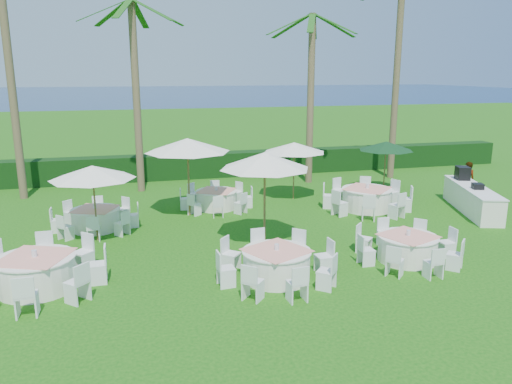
{
  "coord_description": "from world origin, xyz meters",
  "views": [
    {
      "loc": [
        -3.23,
        -12.4,
        5.15
      ],
      "look_at": [
        0.79,
        3.0,
        1.3
      ],
      "focal_mm": 35.0,
      "sensor_mm": 36.0,
      "label": 1
    }
  ],
  "objects_px": {
    "banquet_table_e": "(216,199)",
    "umbrella_b": "(265,161)",
    "umbrella_c": "(188,145)",
    "staff_person": "(467,181)",
    "umbrella_green": "(386,146)",
    "banquet_table_d": "(96,218)",
    "banquet_table_c": "(407,247)",
    "banquet_table_a": "(36,272)",
    "umbrella_d": "(294,147)",
    "buffet_table": "(472,198)",
    "umbrella_a": "(92,172)",
    "banquet_table_f": "(367,198)",
    "banquet_table_b": "(277,264)"
  },
  "relations": [
    {
      "from": "umbrella_d",
      "to": "staff_person",
      "type": "xyz_separation_m",
      "value": [
        6.84,
        -1.94,
        -1.35
      ]
    },
    {
      "from": "umbrella_a",
      "to": "umbrella_c",
      "type": "distance_m",
      "value": 3.81
    },
    {
      "from": "banquet_table_e",
      "to": "umbrella_d",
      "type": "xyz_separation_m",
      "value": [
        3.36,
        0.66,
        1.78
      ]
    },
    {
      "from": "umbrella_b",
      "to": "umbrella_a",
      "type": "bearing_deg",
      "value": 160.64
    },
    {
      "from": "banquet_table_c",
      "to": "banquet_table_e",
      "type": "xyz_separation_m",
      "value": [
        -4.18,
        6.77,
        -0.01
      ]
    },
    {
      "from": "banquet_table_e",
      "to": "banquet_table_f",
      "type": "relative_size",
      "value": 0.86
    },
    {
      "from": "banquet_table_d",
      "to": "umbrella_c",
      "type": "relative_size",
      "value": 0.92
    },
    {
      "from": "umbrella_a",
      "to": "umbrella_d",
      "type": "relative_size",
      "value": 1.01
    },
    {
      "from": "banquet_table_b",
      "to": "umbrella_d",
      "type": "bearing_deg",
      "value": 68.23
    },
    {
      "from": "banquet_table_b",
      "to": "umbrella_green",
      "type": "distance_m",
      "value": 10.84
    },
    {
      "from": "umbrella_green",
      "to": "umbrella_b",
      "type": "bearing_deg",
      "value": -142.5
    },
    {
      "from": "umbrella_b",
      "to": "banquet_table_b",
      "type": "bearing_deg",
      "value": -98.72
    },
    {
      "from": "banquet_table_f",
      "to": "buffet_table",
      "type": "bearing_deg",
      "value": -18.22
    },
    {
      "from": "banquet_table_e",
      "to": "umbrella_b",
      "type": "xyz_separation_m",
      "value": [
        0.66,
        -4.52,
        2.24
      ]
    },
    {
      "from": "umbrella_b",
      "to": "buffet_table",
      "type": "relative_size",
      "value": 0.67
    },
    {
      "from": "umbrella_d",
      "to": "staff_person",
      "type": "distance_m",
      "value": 7.24
    },
    {
      "from": "banquet_table_c",
      "to": "umbrella_c",
      "type": "xyz_separation_m",
      "value": [
        -5.31,
        6.08,
        2.21
      ]
    },
    {
      "from": "banquet_table_d",
      "to": "umbrella_c",
      "type": "bearing_deg",
      "value": 15.63
    },
    {
      "from": "banquet_table_f",
      "to": "umbrella_c",
      "type": "xyz_separation_m",
      "value": [
        -6.66,
        0.95,
        2.16
      ]
    },
    {
      "from": "umbrella_d",
      "to": "staff_person",
      "type": "bearing_deg",
      "value": -15.8
    },
    {
      "from": "umbrella_a",
      "to": "umbrella_d",
      "type": "xyz_separation_m",
      "value": [
        7.65,
        3.44,
        -0.02
      ]
    },
    {
      "from": "umbrella_a",
      "to": "umbrella_c",
      "type": "height_order",
      "value": "umbrella_c"
    },
    {
      "from": "banquet_table_b",
      "to": "umbrella_c",
      "type": "height_order",
      "value": "umbrella_c"
    },
    {
      "from": "banquet_table_f",
      "to": "banquet_table_b",
      "type": "bearing_deg",
      "value": -134.06
    },
    {
      "from": "banquet_table_d",
      "to": "umbrella_c",
      "type": "height_order",
      "value": "umbrella_c"
    },
    {
      "from": "banquet_table_e",
      "to": "umbrella_b",
      "type": "relative_size",
      "value": 0.98
    },
    {
      "from": "staff_person",
      "to": "umbrella_b",
      "type": "bearing_deg",
      "value": 37.57
    },
    {
      "from": "banquet_table_d",
      "to": "staff_person",
      "type": "bearing_deg",
      "value": 1.26
    },
    {
      "from": "umbrella_b",
      "to": "banquet_table_c",
      "type": "bearing_deg",
      "value": -32.62
    },
    {
      "from": "banquet_table_a",
      "to": "buffet_table",
      "type": "height_order",
      "value": "buffet_table"
    },
    {
      "from": "banquet_table_d",
      "to": "banquet_table_c",
      "type": "bearing_deg",
      "value": -31.17
    },
    {
      "from": "banquet_table_f",
      "to": "umbrella_b",
      "type": "relative_size",
      "value": 1.14
    },
    {
      "from": "banquet_table_b",
      "to": "banquet_table_e",
      "type": "xyz_separation_m",
      "value": [
        -0.27,
        7.07,
        -0.04
      ]
    },
    {
      "from": "banquet_table_a",
      "to": "staff_person",
      "type": "xyz_separation_m",
      "value": [
        15.73,
        4.89,
        0.36
      ]
    },
    {
      "from": "banquet_table_e",
      "to": "umbrella_a",
      "type": "height_order",
      "value": "umbrella_a"
    },
    {
      "from": "umbrella_d",
      "to": "buffet_table",
      "type": "distance_m",
      "value": 7.04
    },
    {
      "from": "banquet_table_c",
      "to": "banquet_table_e",
      "type": "relative_size",
      "value": 1.03
    },
    {
      "from": "banquet_table_c",
      "to": "banquet_table_d",
      "type": "xyz_separation_m",
      "value": [
        -8.55,
        5.17,
        -0.01
      ]
    },
    {
      "from": "banquet_table_e",
      "to": "buffet_table",
      "type": "xyz_separation_m",
      "value": [
        9.24,
        -2.86,
        0.15
      ]
    },
    {
      "from": "banquet_table_a",
      "to": "umbrella_d",
      "type": "distance_m",
      "value": 11.34
    },
    {
      "from": "banquet_table_e",
      "to": "umbrella_green",
      "type": "bearing_deg",
      "value": 5.86
    },
    {
      "from": "umbrella_b",
      "to": "umbrella_green",
      "type": "xyz_separation_m",
      "value": [
        6.91,
        5.3,
        -0.57
      ]
    },
    {
      "from": "banquet_table_a",
      "to": "umbrella_b",
      "type": "height_order",
      "value": "umbrella_b"
    },
    {
      "from": "banquet_table_a",
      "to": "buffet_table",
      "type": "relative_size",
      "value": 0.77
    },
    {
      "from": "umbrella_a",
      "to": "umbrella_b",
      "type": "xyz_separation_m",
      "value": [
        4.95,
        -1.74,
        0.44
      ]
    },
    {
      "from": "banquet_table_f",
      "to": "buffet_table",
      "type": "relative_size",
      "value": 0.76
    },
    {
      "from": "umbrella_c",
      "to": "umbrella_d",
      "type": "bearing_deg",
      "value": 16.73
    },
    {
      "from": "umbrella_c",
      "to": "staff_person",
      "type": "bearing_deg",
      "value": -2.97
    },
    {
      "from": "umbrella_d",
      "to": "banquet_table_f",
      "type": "bearing_deg",
      "value": -46.63
    },
    {
      "from": "umbrella_c",
      "to": "umbrella_green",
      "type": "xyz_separation_m",
      "value": [
        8.7,
        1.46,
        -0.56
      ]
    }
  ]
}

